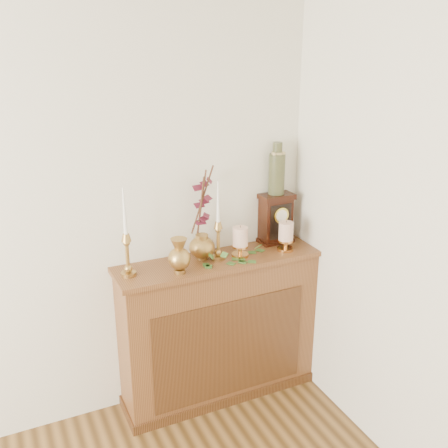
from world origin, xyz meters
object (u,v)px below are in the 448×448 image
candlestick_left (127,248)px  candlestick_center (218,234)px  bud_vase (179,256)px  ceramic_vase (277,171)px  mantel_clock (275,218)px  ginger_jar (202,216)px

candlestick_left → candlestick_center: 0.53m
bud_vase → candlestick_left: bearing=162.0°
ceramic_vase → mantel_clock: bearing=-88.9°
ceramic_vase → candlestick_left: bearing=-174.0°
candlestick_left → candlestick_center: size_ratio=1.06×
candlestick_left → candlestick_center: candlestick_left is taller
ginger_jar → mantel_clock: bearing=2.3°
mantel_clock → bud_vase: bearing=-166.4°
candlestick_left → ginger_jar: 0.48m
bud_vase → ceramic_vase: size_ratio=0.63×
mantel_clock → candlestick_center: bearing=-168.2°
candlestick_left → bud_vase: (0.26, -0.09, -0.06)m
ginger_jar → ceramic_vase: 0.54m
ginger_jar → mantel_clock: size_ratio=1.79×
candlestick_center → bud_vase: bearing=-162.5°
candlestick_left → ceramic_vase: ceramic_vase is taller
candlestick_left → mantel_clock: 0.97m
mantel_clock → ginger_jar: bearing=-178.8°
mantel_clock → ceramic_vase: ceramic_vase is taller
candlestick_center → ceramic_vase: bearing=13.2°
ceramic_vase → candlestick_center: bearing=-166.8°
ginger_jar → bud_vase: bearing=-141.3°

